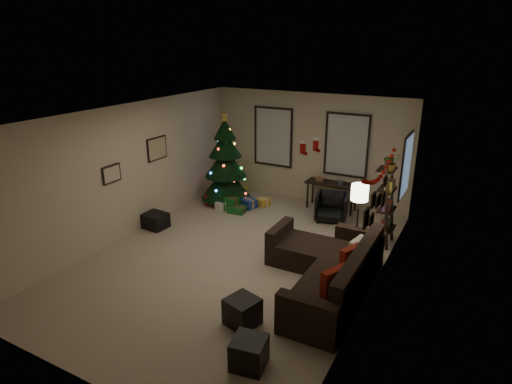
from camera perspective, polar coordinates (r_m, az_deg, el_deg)
floor at (r=8.18m, az=-2.65°, el=-8.76°), size 7.00×7.00×0.00m
ceiling at (r=7.29m, az=-2.98°, el=10.26°), size 7.00×7.00×0.00m
wall_back at (r=10.65m, az=6.99°, el=5.73°), size 5.00×0.00×5.00m
wall_front at (r=5.24m, az=-23.35°, el=-11.11°), size 5.00×0.00×5.00m
wall_left at (r=9.12m, az=-16.41°, el=2.68°), size 0.00×7.00×7.00m
wall_right at (r=6.76m, az=15.70°, el=-3.16°), size 0.00×7.00×7.00m
window_back_left at (r=10.95m, az=2.32°, el=7.31°), size 1.05×0.06×1.50m
window_back_right at (r=10.28m, az=11.92°, el=6.09°), size 1.05×0.06×1.50m
window_right_wall at (r=9.10m, az=19.36°, el=3.32°), size 0.06×0.90×1.30m
christmas_tree at (r=10.60m, az=-4.05°, el=3.52°), size 1.24×1.24×2.30m
presents at (r=10.67m, az=-3.17°, el=-1.05°), size 1.50×1.24×0.30m
sofa at (r=7.29m, az=9.64°, el=-10.26°), size 1.88×2.74×0.87m
pillow_red_a at (r=6.29m, az=10.35°, el=-11.79°), size 0.30×0.47×0.46m
pillow_red_b at (r=6.95m, az=12.43°, el=-8.72°), size 0.26×0.43×0.42m
pillow_cream at (r=7.26m, az=13.25°, el=-7.56°), size 0.20×0.43×0.41m
ottoman_near at (r=6.40m, az=-1.82°, el=-15.53°), size 0.52×0.52×0.40m
ottoman_far at (r=5.72m, az=-0.93°, el=-20.52°), size 0.47×0.47×0.39m
desk at (r=10.37m, az=10.03°, el=0.79°), size 1.23×0.44×0.66m
desk_chair at (r=9.82m, az=9.95°, el=-1.97°), size 0.73×0.70×0.64m
bookshelf at (r=8.73m, az=17.08°, el=-1.50°), size 0.30×0.53×1.79m
potted_plant at (r=8.33m, az=17.53°, el=4.19°), size 0.52×0.49×0.46m
floor_lamp at (r=7.88m, az=13.52°, el=-0.72°), size 0.31×0.31×1.46m
art_map at (r=9.62m, az=-12.98°, el=5.63°), size 0.04×0.60×0.50m
art_abstract at (r=8.76m, az=-18.60°, el=2.29°), size 0.04×0.45×0.35m
gallery at (r=6.62m, az=15.56°, el=-1.58°), size 0.03×1.25×0.54m
garland at (r=6.68m, az=16.12°, el=2.79°), size 0.08×1.90×0.30m
stocking_left at (r=10.69m, az=6.28°, el=5.94°), size 0.20×0.05×0.36m
stocking_right at (r=10.57m, az=8.00°, el=6.30°), size 0.20×0.05×0.36m
storage_bin at (r=9.66m, az=-13.54°, el=-3.60°), size 0.67×0.47×0.33m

